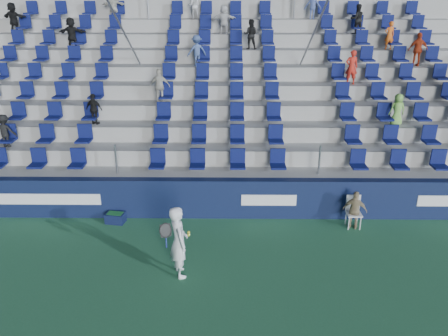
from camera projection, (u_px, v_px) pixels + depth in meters
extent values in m
plane|color=#2F6F46|center=(214.00, 281.00, 10.12)|extent=(70.00, 70.00, 0.00)
cube|color=#10193C|center=(217.00, 198.00, 12.82)|extent=(24.00, 0.30, 1.20)
cube|color=white|center=(46.00, 199.00, 12.71)|extent=(3.20, 0.02, 0.34)
cube|color=white|center=(269.00, 200.00, 12.65)|extent=(1.60, 0.02, 0.34)
cube|color=#9A9A95|center=(218.00, 190.00, 13.35)|extent=(24.00, 0.85, 1.20)
cube|color=#9A9A95|center=(218.00, 172.00, 14.05)|extent=(24.00, 0.85, 1.70)
cube|color=#9A9A95|center=(219.00, 155.00, 14.74)|extent=(24.00, 0.85, 2.20)
cube|color=#9A9A95|center=(219.00, 140.00, 15.44)|extent=(24.00, 0.85, 2.70)
cube|color=#9A9A95|center=(220.00, 127.00, 16.13)|extent=(24.00, 0.85, 3.20)
cube|color=#9A9A95|center=(220.00, 114.00, 16.83)|extent=(24.00, 0.85, 3.70)
cube|color=#9A9A95|center=(221.00, 103.00, 17.52)|extent=(24.00, 0.85, 4.20)
cube|color=#9A9A95|center=(221.00, 92.00, 18.22)|extent=(24.00, 0.85, 4.70)
cube|color=#9A9A95|center=(221.00, 82.00, 18.91)|extent=(24.00, 0.85, 5.20)
cube|color=#9A9A95|center=(221.00, 68.00, 19.35)|extent=(24.00, 0.50, 6.20)
cube|color=#0C1349|center=(218.00, 161.00, 13.00)|extent=(16.05, 0.50, 0.70)
cube|color=#0C1349|center=(218.00, 136.00, 13.60)|extent=(16.05, 0.50, 0.70)
cube|color=#0C1349|center=(219.00, 114.00, 14.20)|extent=(16.05, 0.50, 0.70)
cube|color=#0C1349|center=(219.00, 93.00, 14.80)|extent=(16.05, 0.50, 0.70)
cube|color=#0C1349|center=(220.00, 74.00, 15.40)|extent=(16.05, 0.50, 0.70)
cube|color=#0C1349|center=(220.00, 56.00, 16.01)|extent=(16.05, 0.50, 0.70)
cube|color=#0C1349|center=(220.00, 40.00, 16.61)|extent=(16.05, 0.50, 0.70)
cube|color=#0C1349|center=(221.00, 24.00, 17.21)|extent=(16.05, 0.50, 0.70)
cube|color=#0C1349|center=(221.00, 10.00, 17.81)|extent=(16.05, 0.50, 0.70)
cylinder|color=gray|center=(133.00, 50.00, 15.13)|extent=(0.06, 7.68, 4.55)
cylinder|color=gray|center=(306.00, 51.00, 15.08)|extent=(0.06, 7.68, 4.55)
imported|color=silver|center=(224.00, 19.00, 17.09)|extent=(1.03, 0.45, 1.07)
imported|color=black|center=(94.00, 109.00, 14.14)|extent=(0.63, 0.41, 1.00)
imported|color=#AF3517|center=(418.00, 50.00, 15.80)|extent=(0.71, 0.32, 1.19)
imported|color=black|center=(5.00, 131.00, 13.55)|extent=(0.68, 0.39, 1.04)
imported|color=#3D5386|center=(197.00, 51.00, 15.89)|extent=(0.80, 0.62, 1.09)
imported|color=silver|center=(194.00, 6.00, 17.71)|extent=(0.52, 0.42, 1.03)
imported|color=beige|center=(114.00, 5.00, 17.74)|extent=(0.98, 0.32, 1.05)
imported|color=black|center=(250.00, 34.00, 16.48)|extent=(0.58, 0.48, 1.09)
imported|color=black|center=(72.00, 33.00, 16.53)|extent=(1.10, 0.44, 1.16)
imported|color=#BAB6A7|center=(160.00, 86.00, 14.69)|extent=(0.68, 0.29, 1.16)
imported|color=#3F4F8A|center=(313.00, 5.00, 17.66)|extent=(0.78, 0.57, 1.08)
imported|color=orange|center=(389.00, 35.00, 16.44)|extent=(0.40, 0.28, 1.02)
imported|color=red|center=(352.00, 67.00, 15.22)|extent=(0.43, 0.29, 1.18)
imported|color=#6EB046|center=(397.00, 110.00, 14.04)|extent=(0.54, 0.38, 1.03)
imported|color=black|center=(13.00, 18.00, 17.15)|extent=(1.14, 0.68, 1.17)
imported|color=black|center=(357.00, 19.00, 17.03)|extent=(0.57, 0.46, 1.10)
imported|color=white|center=(179.00, 242.00, 10.05)|extent=(0.62, 0.75, 1.77)
cylinder|color=navy|center=(166.00, 242.00, 9.77)|extent=(0.03, 0.03, 0.28)
torus|color=black|center=(166.00, 230.00, 9.66)|extent=(0.30, 0.17, 0.28)
plane|color=#262626|center=(166.00, 230.00, 9.66)|extent=(0.30, 0.16, 0.29)
sphere|color=#CDD230|center=(188.00, 235.00, 9.75)|extent=(0.07, 0.07, 0.07)
sphere|color=#CDD230|center=(189.00, 232.00, 9.80)|extent=(0.07, 0.07, 0.07)
cube|color=white|center=(354.00, 214.00, 12.29)|extent=(0.41, 0.41, 0.04)
cube|color=white|center=(353.00, 203.00, 12.38)|extent=(0.40, 0.04, 0.50)
cylinder|color=white|center=(349.00, 223.00, 12.23)|extent=(0.03, 0.03, 0.40)
cylinder|color=white|center=(360.00, 224.00, 12.22)|extent=(0.03, 0.03, 0.40)
cylinder|color=white|center=(346.00, 218.00, 12.53)|extent=(0.03, 0.03, 0.40)
cylinder|color=white|center=(357.00, 218.00, 12.53)|extent=(0.03, 0.03, 0.40)
imported|color=tan|center=(355.00, 210.00, 12.19)|extent=(0.71, 0.48, 1.13)
cube|color=#0F1738|center=(115.00, 218.00, 12.65)|extent=(0.59, 0.44, 0.29)
cube|color=#1E662D|center=(115.00, 216.00, 12.62)|extent=(0.48, 0.33, 0.18)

